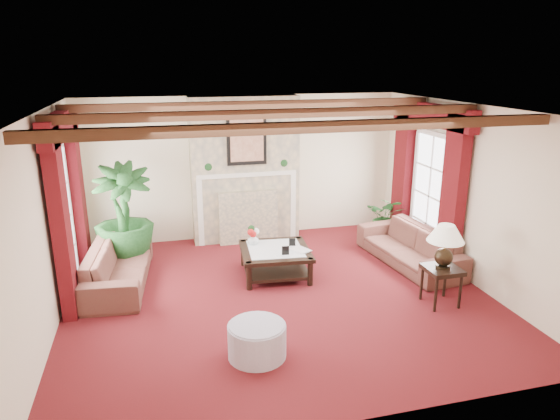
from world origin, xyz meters
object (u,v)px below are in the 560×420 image
object	(u,v)px
ottoman	(257,341)
coffee_table	(275,262)
potted_palm	(125,237)
sofa_right	(410,240)
sofa_left	(118,259)
side_table	(441,286)

from	to	relation	value
ottoman	coffee_table	bearing A→B (deg)	70.75
potted_palm	sofa_right	bearing A→B (deg)	-14.30
sofa_left	sofa_right	xyz separation A→B (m)	(4.71, -0.37, 0.00)
sofa_left	sofa_right	size ratio (longest dim) A/B	0.99
potted_palm	ottoman	bearing A→B (deg)	-64.35
sofa_right	ottoman	bearing A→B (deg)	-62.54
sofa_left	potted_palm	world-z (taller)	potted_palm
potted_palm	side_table	size ratio (longest dim) A/B	3.24
sofa_right	ottoman	distance (m)	3.70
side_table	ottoman	bearing A→B (deg)	-167.19
side_table	ottoman	world-z (taller)	side_table
side_table	potted_palm	bearing A→B (deg)	148.89
sofa_right	ottoman	size ratio (longest dim) A/B	3.18
sofa_right	potted_palm	size ratio (longest dim) A/B	1.21
sofa_right	coffee_table	size ratio (longest dim) A/B	2.02
sofa_right	coffee_table	xyz separation A→B (m)	(-2.31, 0.11, -0.19)
sofa_right	ottoman	world-z (taller)	sofa_right
potted_palm	ottoman	xyz separation A→B (m)	(1.56, -3.24, -0.28)
sofa_left	coffee_table	xyz separation A→B (m)	(2.40, -0.26, -0.19)
ottoman	sofa_right	bearing A→B (deg)	33.99
potted_palm	sofa_left	bearing A→B (deg)	-95.85
potted_palm	coffee_table	world-z (taller)	potted_palm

